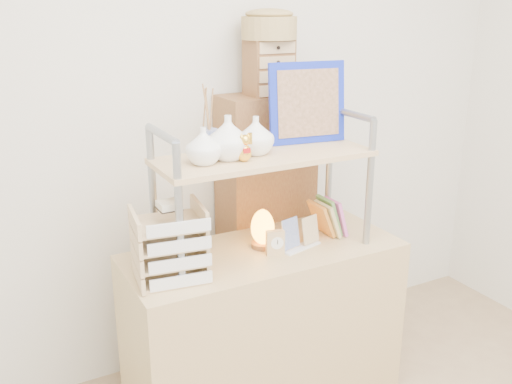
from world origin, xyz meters
The scene contains 10 objects.
room_shell centered at (0.00, 0.39, 1.69)m, with size 3.42×3.41×2.61m.
desk centered at (0.00, 1.20, 0.38)m, with size 1.20×0.50×0.75m, color tan.
cabinet centered at (0.21, 1.57, 0.68)m, with size 0.45×0.24×1.35m, color brown.
hutch centered at (-0.02, 1.21, 1.20)m, with size 0.90×0.34×0.77m.
letter_tray centered at (-0.44, 1.14, 0.87)m, with size 0.28×0.27×0.31m.
salt_lamp centered at (0.01, 1.23, 0.84)m, with size 0.11×0.11×0.17m.
desk_clock centered at (0.02, 1.13, 0.80)m, with size 0.08×0.05×0.11m.
postcard_stand centered at (0.15, 1.14, 0.79)m, with size 0.20×0.10×0.14m.
drawer_chest centered at (0.21, 1.55, 1.48)m, with size 0.20×0.16×0.25m.
woven_basket centered at (0.21, 1.55, 1.65)m, with size 0.25×0.25×0.10m, color olive.
Camera 1 is at (-1.08, -0.76, 1.76)m, focal length 40.00 mm.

